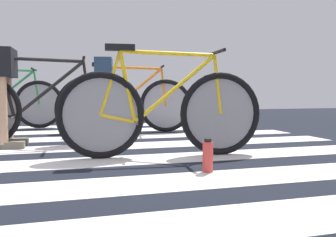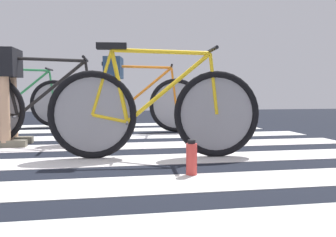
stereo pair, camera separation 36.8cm
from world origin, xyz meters
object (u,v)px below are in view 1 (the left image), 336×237
Objects in this scene: bicycle_2_of_4 at (38,108)px; bicycle_4_of_4 at (2,103)px; bicycle_3_of_4 at (128,104)px; cyclist_2_of_4 at (4,84)px; cyclist_3_of_4 at (104,85)px; water_bottle at (208,156)px; bicycle_1_of_4 at (162,111)px.

bicycle_2_of_4 and bicycle_4_of_4 have the same top height.
bicycle_2_of_4 and bicycle_3_of_4 have the same top height.
cyclist_2_of_4 is (-0.31, 0.01, 0.24)m from bicycle_2_of_4.
cyclist_3_of_4 reaches higher than bicycle_2_of_4.
bicycle_2_of_4 is 1.75× the size of cyclist_3_of_4.
cyclist_2_of_4 reaches higher than water_bottle.
water_bottle is (1.80, -3.55, -0.27)m from bicycle_4_of_4.
bicycle_1_of_4 is 1.74× the size of cyclist_3_of_4.
bicycle_2_of_4 is at bearing 0.00° from cyclist_2_of_4.
bicycle_1_of_4 is 2.02m from cyclist_3_of_4.
bicycle_3_of_4 is 1.95m from bicycle_4_of_4.
bicycle_4_of_4 is (-1.70, 0.95, 0.00)m from bicycle_3_of_4.
bicycle_4_of_4 is (-0.31, 1.94, -0.24)m from cyclist_2_of_4.
bicycle_1_of_4 is 1.01× the size of bicycle_3_of_4.
bicycle_3_of_4 is at bearing 44.74° from bicycle_2_of_4.
bicycle_2_of_4 reaches higher than water_bottle.
cyclist_3_of_4 reaches higher than bicycle_3_of_4.
cyclist_2_of_4 reaches higher than bicycle_2_of_4.
bicycle_2_of_4 is at bearing 143.76° from bicycle_1_of_4.
bicycle_2_of_4 is at bearing -69.74° from bicycle_4_of_4.
cyclist_3_of_4 is at bearing -180.00° from bicycle_3_of_4.
bicycle_4_of_4 is at bearing 101.01° from cyclist_2_of_4.
cyclist_2_of_4 is (-1.35, 0.94, 0.24)m from bicycle_1_of_4.
water_bottle is at bearing -60.33° from bicycle_4_of_4.
bicycle_3_of_4 is 0.99× the size of bicycle_4_of_4.
cyclist_2_of_4 reaches higher than bicycle_1_of_4.
bicycle_1_of_4 is at bearing -57.36° from bicycle_4_of_4.
bicycle_2_of_4 is 1.79× the size of cyclist_2_of_4.
bicycle_3_of_4 is at bearing 92.26° from water_bottle.
cyclist_2_of_4 is 0.97× the size of cyclist_3_of_4.
cyclist_3_of_4 is at bearing 55.57° from bicycle_2_of_4.
bicycle_1_of_4 and bicycle_2_of_4 have the same top height.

